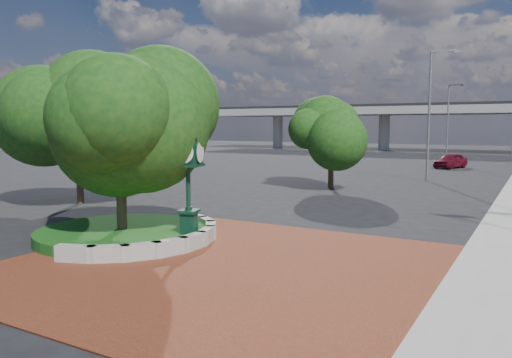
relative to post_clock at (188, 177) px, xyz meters
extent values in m
plane|color=black|center=(2.42, -0.60, -2.37)|extent=(200.00, 200.00, 0.00)
cube|color=maroon|center=(2.42, -1.60, -2.35)|extent=(12.00, 12.00, 0.04)
cube|color=#9E9B93|center=(-1.48, -3.61, -2.10)|extent=(1.29, 0.76, 0.54)
cube|color=#9E9B93|center=(-0.63, -3.14, -2.10)|extent=(1.20, 1.04, 0.54)
cube|color=#9E9B93|center=(0.04, -2.44, -2.10)|extent=(1.00, 1.22, 0.54)
cube|color=#9E9B93|center=(0.47, -1.57, -2.10)|extent=(0.71, 1.30, 0.54)
cube|color=#9E9B93|center=(0.62, -0.60, -2.10)|extent=(0.35, 1.25, 0.54)
cube|color=#9E9B93|center=(0.47, 0.36, -2.10)|extent=(0.71, 1.30, 0.54)
cube|color=#9E9B93|center=(0.04, 1.23, -2.10)|extent=(1.00, 1.22, 0.54)
cube|color=#9E9B93|center=(-0.63, 1.94, -2.10)|extent=(1.20, 1.04, 0.54)
cube|color=#9E9B93|center=(-1.48, 2.40, -2.10)|extent=(1.29, 0.76, 0.54)
cylinder|color=#134112|center=(-2.58, -0.60, -2.17)|extent=(6.10, 6.10, 0.40)
cube|color=#9E9B93|center=(2.42, 69.40, 4.13)|extent=(90.00, 12.00, 1.20)
cube|color=black|center=(2.42, 69.40, 4.93)|extent=(90.00, 12.00, 0.40)
cylinder|color=#9E9B93|center=(-32.58, 69.40, 0.63)|extent=(1.80, 1.80, 6.00)
cylinder|color=#9E9B93|center=(-12.58, 69.40, 0.63)|extent=(1.80, 1.80, 6.00)
cylinder|color=#38281C|center=(-2.58, -0.60, -1.29)|extent=(0.36, 0.36, 2.17)
sphere|color=#113E15|center=(-2.58, -0.60, 1.36)|extent=(5.20, 5.20, 5.20)
cylinder|color=#38281C|center=(-10.58, 4.40, -1.15)|extent=(0.36, 0.36, 2.45)
sphere|color=#113E15|center=(-10.58, 4.40, 1.76)|extent=(5.60, 5.60, 5.60)
cylinder|color=#38281C|center=(-1.58, 17.40, -1.41)|extent=(0.36, 0.36, 1.92)
sphere|color=#113E15|center=(-1.58, 17.40, 0.87)|extent=(4.40, 4.40, 4.40)
cube|color=black|center=(0.00, 0.00, -2.30)|extent=(0.91, 0.91, 0.15)
cube|color=black|center=(0.00, 0.00, -1.74)|extent=(0.63, 0.63, 1.00)
cube|color=black|center=(0.00, 0.00, -1.21)|extent=(0.80, 0.80, 0.11)
cylinder|color=black|center=(0.00, 0.00, -0.38)|extent=(0.15, 0.15, 1.55)
cube|color=black|center=(0.00, 0.00, 0.86)|extent=(1.03, 1.03, 0.82)
cylinder|color=white|center=(0.13, -0.41, 0.86)|extent=(0.71, 0.27, 0.73)
cylinder|color=white|center=(-0.13, 0.41, 0.86)|extent=(0.71, 0.27, 0.73)
cylinder|color=white|center=(-0.41, -0.13, 0.86)|extent=(0.27, 0.71, 0.73)
cylinder|color=white|center=(0.41, 0.13, 0.86)|extent=(0.27, 0.71, 0.73)
sphere|color=black|center=(0.00, 0.00, 1.42)|extent=(0.40, 0.40, 0.40)
cone|color=black|center=(0.00, 0.00, 1.72)|extent=(0.16, 0.16, 0.45)
imported|color=maroon|center=(2.83, 37.70, -1.65)|extent=(2.98, 4.59, 1.45)
cylinder|color=slate|center=(3.15, 24.73, 2.37)|extent=(0.17, 0.17, 9.50)
cube|color=slate|center=(4.06, 25.01, 7.12)|extent=(1.86, 0.72, 0.13)
cube|color=slate|center=(4.87, 25.26, 7.02)|extent=(0.58, 0.41, 0.16)
cylinder|color=slate|center=(1.46, 43.66, 1.83)|extent=(0.15, 0.15, 8.42)
cube|color=slate|center=(2.24, 43.33, 6.04)|extent=(1.60, 0.80, 0.11)
cube|color=slate|center=(2.92, 43.03, 5.95)|extent=(0.52, 0.40, 0.14)
camera|label=1|loc=(10.55, -13.63, 1.75)|focal=35.00mm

